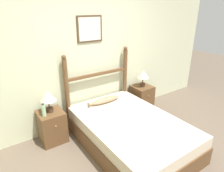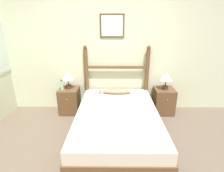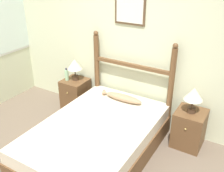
# 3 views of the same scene
# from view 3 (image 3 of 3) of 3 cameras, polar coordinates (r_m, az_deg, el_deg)

# --- Properties ---
(wall_back) EXTENTS (6.40, 0.08, 2.55)m
(wall_back) POSITION_cam_3_polar(r_m,az_deg,el_deg) (4.07, 2.67, 9.62)
(wall_back) COLOR beige
(wall_back) RESTS_ON ground_plane
(bed) EXTENTS (1.36, 2.04, 0.47)m
(bed) POSITION_cam_3_polar(r_m,az_deg,el_deg) (3.61, -3.33, -11.50)
(bed) COLOR brown
(bed) RESTS_ON ground_plane
(headboard) EXTENTS (1.36, 0.08, 1.42)m
(headboard) POSITION_cam_3_polar(r_m,az_deg,el_deg) (4.07, 4.19, 1.59)
(headboard) COLOR brown
(headboard) RESTS_ON ground_plane
(nightstand_left) EXTENTS (0.40, 0.44, 0.54)m
(nightstand_left) POSITION_cam_3_polar(r_m,az_deg,el_deg) (4.66, -7.91, -1.74)
(nightstand_left) COLOR brown
(nightstand_left) RESTS_ON ground_plane
(nightstand_right) EXTENTS (0.40, 0.44, 0.54)m
(nightstand_right) POSITION_cam_3_polar(r_m,az_deg,el_deg) (3.89, 16.42, -8.84)
(nightstand_right) COLOR brown
(nightstand_right) RESTS_ON ground_plane
(table_lamp_left) EXTENTS (0.25, 0.25, 0.37)m
(table_lamp_left) POSITION_cam_3_polar(r_m,az_deg,el_deg) (4.46, -8.13, 4.44)
(table_lamp_left) COLOR #422D1E
(table_lamp_left) RESTS_ON nightstand_left
(table_lamp_right) EXTENTS (0.25, 0.25, 0.37)m
(table_lamp_right) POSITION_cam_3_polar(r_m,az_deg,el_deg) (3.61, 17.35, -1.95)
(table_lamp_right) COLOR #422D1E
(table_lamp_right) RESTS_ON nightstand_right
(bottle) EXTENTS (0.06, 0.06, 0.23)m
(bottle) POSITION_cam_3_polar(r_m,az_deg,el_deg) (4.52, -9.83, 2.48)
(bottle) COLOR #99C699
(bottle) RESTS_ON nightstand_left
(fish_pillow) EXTENTS (0.66, 0.15, 0.10)m
(fish_pillow) POSITION_cam_3_polar(r_m,az_deg,el_deg) (3.98, 2.29, -2.54)
(fish_pillow) COLOR #997A5B
(fish_pillow) RESTS_ON bed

